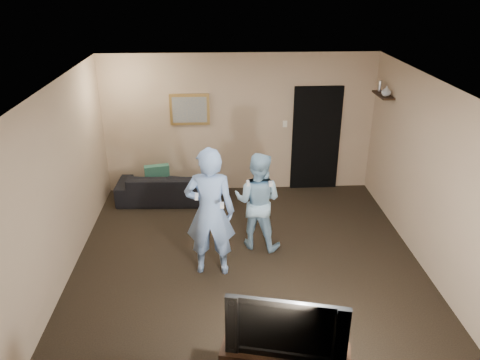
{
  "coord_description": "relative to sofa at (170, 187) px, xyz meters",
  "views": [
    {
      "loc": [
        -0.39,
        -5.81,
        3.88
      ],
      "look_at": [
        -0.09,
        0.3,
        1.15
      ],
      "focal_mm": 35.0,
      "sensor_mm": 36.0,
      "label": 1
    }
  ],
  "objects": [
    {
      "name": "wii_player_right",
      "position": [
        1.48,
        -1.63,
        0.49
      ],
      "size": [
        0.89,
        0.8,
        1.52
      ],
      "color": "#9DC8E4",
      "rests_on": "ground"
    },
    {
      "name": "wall_left",
      "position": [
        -1.2,
        -2.02,
        1.03
      ],
      "size": [
        0.04,
        5.0,
        2.6
      ],
      "primitive_type": "cube",
      "color": "tan",
      "rests_on": "ground"
    },
    {
      "name": "light_switch",
      "position": [
        2.15,
        0.46,
        1.03
      ],
      "size": [
        0.08,
        0.02,
        0.12
      ],
      "primitive_type": "cube",
      "color": "silver",
      "rests_on": "wall_back"
    },
    {
      "name": "throw_pillow",
      "position": [
        -0.21,
        0.0,
        0.21
      ],
      "size": [
        0.46,
        0.24,
        0.44
      ],
      "primitive_type": "cube",
      "rotation": [
        0.0,
        0.0,
        0.23
      ],
      "color": "#1B5343",
      "rests_on": "sofa"
    },
    {
      "name": "television",
      "position": [
        1.53,
        -4.33,
        0.54
      ],
      "size": [
        1.16,
        0.41,
        0.67
      ],
      "primitive_type": "imported",
      "rotation": [
        0.0,
        0.0,
        -0.23
      ],
      "color": "black",
      "rests_on": "tv_console"
    },
    {
      "name": "wii_player_left",
      "position": [
        0.78,
        -2.27,
        0.65
      ],
      "size": [
        0.71,
        0.54,
        1.86
      ],
      "color": "#7A9DD5",
      "rests_on": "ground"
    },
    {
      "name": "ceiling",
      "position": [
        1.3,
        -2.02,
        2.33
      ],
      "size": [
        5.0,
        5.0,
        0.04
      ],
      "primitive_type": "cube",
      "color": "silver",
      "rests_on": "wall_back"
    },
    {
      "name": "shelf_vase",
      "position": [
        3.69,
        -0.34,
        1.81
      ],
      "size": [
        0.17,
        0.17,
        0.17
      ],
      "primitive_type": "imported",
      "rotation": [
        0.0,
        0.0,
        -0.04
      ],
      "color": "silver",
      "rests_on": "wall_shelf"
    },
    {
      "name": "doorway",
      "position": [
        2.75,
        0.45,
        0.73
      ],
      "size": [
        0.9,
        0.06,
        2.0
      ],
      "primitive_type": "cube",
      "color": "black",
      "rests_on": "ground"
    },
    {
      "name": "sofa",
      "position": [
        0.0,
        0.0,
        0.0
      ],
      "size": [
        1.9,
        0.8,
        0.55
      ],
      "primitive_type": "imported",
      "rotation": [
        0.0,
        0.0,
        3.1
      ],
      "color": "black",
      "rests_on": "ground"
    },
    {
      "name": "painting_frame",
      "position": [
        0.4,
        0.46,
        1.33
      ],
      "size": [
        0.72,
        0.05,
        0.57
      ],
      "primitive_type": "cube",
      "color": "olive",
      "rests_on": "wall_back"
    },
    {
      "name": "wall_shelf",
      "position": [
        3.69,
        -0.22,
        1.72
      ],
      "size": [
        0.2,
        0.6,
        0.03
      ],
      "primitive_type": "cube",
      "color": "black",
      "rests_on": "wall_right"
    },
    {
      "name": "wall_right",
      "position": [
        3.8,
        -2.02,
        1.03
      ],
      "size": [
        0.04,
        5.0,
        2.6
      ],
      "primitive_type": "cube",
      "color": "tan",
      "rests_on": "ground"
    },
    {
      "name": "shelf_figurine",
      "position": [
        3.69,
        -0.01,
        1.82
      ],
      "size": [
        0.06,
        0.06,
        0.18
      ],
      "primitive_type": "cylinder",
      "color": "silver",
      "rests_on": "wall_shelf"
    },
    {
      "name": "wall_back",
      "position": [
        1.3,
        0.48,
        1.03
      ],
      "size": [
        5.0,
        0.04,
        2.6
      ],
      "primitive_type": "cube",
      "color": "tan",
      "rests_on": "ground"
    },
    {
      "name": "wall_front",
      "position": [
        1.3,
        -4.52,
        1.03
      ],
      "size": [
        5.0,
        0.04,
        2.6
      ],
      "primitive_type": "cube",
      "color": "tan",
      "rests_on": "ground"
    },
    {
      "name": "painting_canvas",
      "position": [
        0.4,
        0.43,
        1.33
      ],
      "size": [
        0.62,
        0.01,
        0.47
      ],
      "primitive_type": "cube",
      "color": "slate",
      "rests_on": "painting_frame"
    },
    {
      "name": "ground",
      "position": [
        1.3,
        -2.02,
        -0.27
      ],
      "size": [
        5.0,
        5.0,
        0.0
      ],
      "primitive_type": "plane",
      "color": "black",
      "rests_on": "ground"
    }
  ]
}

